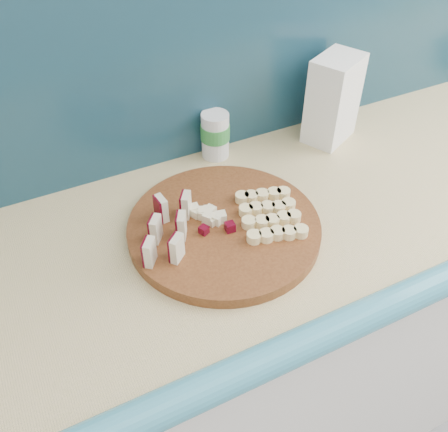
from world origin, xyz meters
name	(u,v)px	position (x,y,z in m)	size (l,w,h in m)	color
kitchen_counter	(318,313)	(0.10, 1.50, 0.46)	(2.20, 0.63, 0.91)	white
backsplash	(285,33)	(0.10, 1.79, 1.16)	(2.20, 0.02, 0.50)	teal
cutting_board	(224,228)	(-0.20, 1.50, 0.92)	(0.39, 0.39, 0.02)	#4D2610
apple_wedges	(168,228)	(-0.32, 1.51, 0.96)	(0.14, 0.15, 0.05)	beige
apple_chunks	(212,222)	(-0.23, 1.50, 0.94)	(0.06, 0.06, 0.02)	#F9EEC7
banana_slices	(270,214)	(-0.11, 1.47, 0.94)	(0.15, 0.17, 0.02)	#F7DF97
flour_bag	(333,99)	(0.19, 1.69, 1.02)	(0.12, 0.09, 0.21)	white
canister	(215,134)	(-0.10, 1.75, 0.97)	(0.07, 0.07, 0.11)	white
banana_peel	(173,225)	(-0.29, 1.56, 0.91)	(0.24, 0.20, 0.01)	gold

